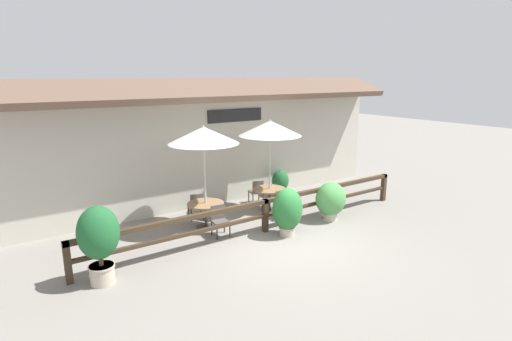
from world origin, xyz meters
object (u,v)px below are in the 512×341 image
Objects in this scene: patio_umbrella_middle at (270,128)px; chair_middle_wallside at (257,191)px; dining_table_near at (206,208)px; potted_plant_corner_fern at (99,238)px; patio_umbrella_near at (203,135)px; potted_plant_small_flowering at (331,200)px; chair_near_wallside at (196,205)px; potted_plant_entrance_palm at (280,182)px; chair_near_streetside at (220,219)px; chair_middle_streetside at (283,203)px; dining_table_middle at (270,193)px; potted_plant_tall_tropical at (287,211)px.

chair_middle_wallside is (0.04, 0.80, -2.23)m from patio_umbrella_middle.
patio_umbrella_middle is at bearing 98.27° from chair_middle_wallside.
dining_table_near is 0.61× the size of potted_plant_corner_fern.
patio_umbrella_near is at bearing 0.00° from dining_table_near.
potted_plant_small_flowering is (6.73, 0.04, -0.39)m from potted_plant_corner_fern.
chair_near_wallside is (0.05, 0.75, -0.13)m from dining_table_near.
potted_plant_corner_fern is (-3.31, -1.63, -1.67)m from patio_umbrella_near.
potted_plant_entrance_palm is (3.65, 0.51, 0.04)m from chair_near_wallside.
potted_plant_small_flowering is (3.42, -1.59, 0.04)m from dining_table_near.
chair_near_streetside is 2.32m from chair_middle_streetside.
dining_table_middle is at bearing 3.98° from dining_table_near.
potted_plant_small_flowering reaches higher than chair_middle_wallside.
chair_middle_wallside is (0.04, 0.80, -0.13)m from dining_table_middle.
patio_umbrella_middle is at bearing -139.75° from potted_plant_entrance_palm.
chair_near_streetside is 1.00× the size of chair_middle_streetside.
patio_umbrella_near reaches higher than potted_plant_corner_fern.
chair_middle_streetside is (2.30, -1.38, 0.00)m from chair_near_wallside.
patio_umbrella_middle reaches higher than chair_middle_wallside.
chair_near_wallside is 1.00× the size of chair_middle_streetside.
dining_table_near is 2.44m from chair_middle_streetside.
potted_plant_entrance_palm is at bearing 55.17° from potted_plant_tall_tropical.
potted_plant_tall_tropical is 3.74m from potted_plant_entrance_palm.
patio_umbrella_near is at bearing 97.82° from chair_near_wallside.
chair_near_wallside is 3.30m from patio_umbrella_middle.
potted_plant_entrance_palm is at bearing 34.91° from chair_near_streetside.
patio_umbrella_middle is 2.20× the size of potted_plant_tall_tropical.
dining_table_middle is at bearing 98.27° from chair_middle_wallside.
dining_table_near is 1.10× the size of potted_plant_entrance_palm.
chair_middle_streetside is at bearing -15.01° from patio_umbrella_near.
potted_plant_tall_tropical reaches higher than chair_near_streetside.
chair_middle_wallside is at bearing 92.67° from chair_middle_streetside.
chair_near_wallside is (0.02, 1.50, 0.00)m from chair_near_streetside.
potted_plant_tall_tropical is (1.57, -1.80, -1.98)m from patio_umbrella_near.
chair_middle_streetside is 0.62× the size of potted_plant_tall_tropical.
chair_near_wallside is at bearing 85.84° from patio_umbrella_near.
patio_umbrella_middle is 3.08× the size of potted_plant_entrance_palm.
potted_plant_entrance_palm reaches higher than dining_table_middle.
chair_near_streetside is 0.79× the size of dining_table_middle.
chair_near_streetside is at bearing -171.01° from chair_middle_streetside.
potted_plant_corner_fern is 1.79× the size of potted_plant_entrance_palm.
potted_plant_tall_tropical reaches higher than dining_table_middle.
dining_table_near is 0.90× the size of potted_plant_small_flowering.
chair_near_wallside is 2.43m from dining_table_middle.
potted_plant_corner_fern is at bearing 47.27° from chair_near_wallside.
potted_plant_corner_fern is 7.61m from potted_plant_entrance_palm.
potted_plant_small_flowering is at bearing -35.97° from chair_middle_streetside.
chair_near_wallside is at bearing 166.08° from dining_table_middle.
potted_plant_corner_fern reaches higher than dining_table_near.
potted_plant_corner_fern is at bearing 178.04° from potted_plant_tall_tropical.
patio_umbrella_near is at bearing 98.65° from chair_near_streetside.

